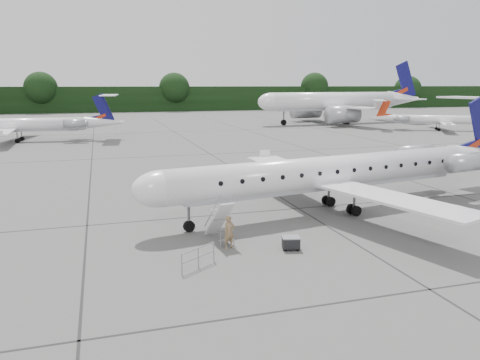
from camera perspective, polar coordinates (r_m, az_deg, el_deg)
name	(u,v)px	position (r m, az deg, el deg)	size (l,w,h in m)	color
ground	(375,218)	(32.34, 16.11, -4.49)	(320.00, 320.00, 0.00)	#575754
treeline	(153,99)	(157.01, -10.59, 9.69)	(260.00, 4.00, 8.00)	black
main_regional_jet	(330,156)	(32.36, 10.93, 2.85)	(30.42, 21.90, 7.80)	white
airstair	(219,220)	(26.36, -2.55, -4.91)	(0.85, 2.37, 2.44)	white
passenger	(229,232)	(25.29, -1.33, -6.38)	(0.66, 0.43, 1.80)	olive
safety_railing	(198,258)	(22.91, -5.11, -9.44)	(2.20, 0.08, 1.00)	gray
baggage_cart	(291,243)	(25.40, 6.22, -7.59)	(0.90, 0.73, 0.78)	black
bg_narrowbody	(334,92)	(107.79, 11.33, 10.45)	(38.77, 27.91, 13.92)	white
bg_regional_left	(11,118)	(79.86, -26.17, 6.77)	(27.57, 19.85, 7.23)	white
bg_regional_right	(443,115)	(97.86, 23.53, 7.25)	(22.19, 15.98, 5.82)	white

